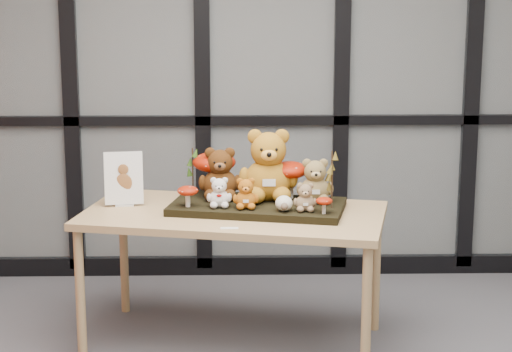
{
  "coord_description": "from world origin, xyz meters",
  "views": [
    {
      "loc": [
        -0.24,
        -3.49,
        2.02
      ],
      "look_at": [
        -0.13,
        1.25,
        0.95
      ],
      "focal_mm": 65.0,
      "sensor_mm": 36.0,
      "label": 1
    }
  ],
  "objects_px": {
    "bear_white_bow": "(219,191)",
    "mushroom_front_left": "(188,195)",
    "plush_cream_hedgehog": "(284,203)",
    "mushroom_back_left": "(214,172)",
    "bear_brown_medium": "(220,170)",
    "bear_beige_small": "(305,196)",
    "mushroom_back_right": "(289,178)",
    "bear_small_yellow": "(246,192)",
    "display_table": "(233,224)",
    "bear_pooh_yellow": "(268,161)",
    "sign_holder": "(124,181)",
    "bear_tan_back": "(315,178)",
    "mushroom_front_right": "(324,205)",
    "diorama_tray": "(257,207)"
  },
  "relations": [
    {
      "from": "plush_cream_hedgehog",
      "to": "mushroom_front_left",
      "type": "bearing_deg",
      "value": -178.8
    },
    {
      "from": "display_table",
      "to": "bear_pooh_yellow",
      "type": "relative_size",
      "value": 4.06
    },
    {
      "from": "bear_small_yellow",
      "to": "display_table",
      "type": "bearing_deg",
      "value": 145.05
    },
    {
      "from": "bear_tan_back",
      "to": "bear_beige_small",
      "type": "distance_m",
      "value": 0.2
    },
    {
      "from": "diorama_tray",
      "to": "plush_cream_hedgehog",
      "type": "distance_m",
      "value": 0.22
    },
    {
      "from": "plush_cream_hedgehog",
      "to": "bear_beige_small",
      "type": "bearing_deg",
      "value": 13.94
    },
    {
      "from": "plush_cream_hedgehog",
      "to": "sign_holder",
      "type": "distance_m",
      "value": 0.91
    },
    {
      "from": "display_table",
      "to": "diorama_tray",
      "type": "xyz_separation_m",
      "value": [
        0.13,
        0.03,
        0.09
      ]
    },
    {
      "from": "bear_white_bow",
      "to": "mushroom_front_left",
      "type": "xyz_separation_m",
      "value": [
        -0.17,
        0.01,
        -0.03
      ]
    },
    {
      "from": "bear_beige_small",
      "to": "plush_cream_hedgehog",
      "type": "xyz_separation_m",
      "value": [
        -0.11,
        -0.0,
        -0.04
      ]
    },
    {
      "from": "bear_tan_back",
      "to": "bear_pooh_yellow",
      "type": "bearing_deg",
      "value": 176.11
    },
    {
      "from": "mushroom_back_right",
      "to": "mushroom_front_right",
      "type": "relative_size",
      "value": 2.35
    },
    {
      "from": "bear_tan_back",
      "to": "plush_cream_hedgehog",
      "type": "height_order",
      "value": "bear_tan_back"
    },
    {
      "from": "bear_brown_medium",
      "to": "mushroom_front_right",
      "type": "xyz_separation_m",
      "value": [
        0.54,
        -0.34,
        -0.11
      ]
    },
    {
      "from": "bear_tan_back",
      "to": "mushroom_back_right",
      "type": "xyz_separation_m",
      "value": [
        -0.13,
        0.09,
        -0.02
      ]
    },
    {
      "from": "bear_beige_small",
      "to": "mushroom_back_right",
      "type": "relative_size",
      "value": 0.72
    },
    {
      "from": "mushroom_back_left",
      "to": "sign_holder",
      "type": "relative_size",
      "value": 0.89
    },
    {
      "from": "mushroom_back_left",
      "to": "mushroom_back_right",
      "type": "height_order",
      "value": "mushroom_back_left"
    },
    {
      "from": "plush_cream_hedgehog",
      "to": "sign_holder",
      "type": "bearing_deg",
      "value": 174.11
    },
    {
      "from": "bear_brown_medium",
      "to": "diorama_tray",
      "type": "bearing_deg",
      "value": -17.94
    },
    {
      "from": "bear_small_yellow",
      "to": "mushroom_front_left",
      "type": "relative_size",
      "value": 1.45
    },
    {
      "from": "bear_brown_medium",
      "to": "sign_holder",
      "type": "distance_m",
      "value": 0.53
    },
    {
      "from": "display_table",
      "to": "bear_pooh_yellow",
      "type": "distance_m",
      "value": 0.39
    },
    {
      "from": "diorama_tray",
      "to": "plush_cream_hedgehog",
      "type": "xyz_separation_m",
      "value": [
        0.13,
        -0.17,
        0.06
      ]
    },
    {
      "from": "diorama_tray",
      "to": "bear_white_bow",
      "type": "xyz_separation_m",
      "value": [
        -0.2,
        -0.07,
        0.11
      ]
    },
    {
      "from": "mushroom_back_left",
      "to": "bear_brown_medium",
      "type": "bearing_deg",
      "value": -65.96
    },
    {
      "from": "bear_brown_medium",
      "to": "plush_cream_hedgehog",
      "type": "distance_m",
      "value": 0.45
    },
    {
      "from": "bear_small_yellow",
      "to": "mushroom_back_left",
      "type": "distance_m",
      "value": 0.34
    },
    {
      "from": "bear_tan_back",
      "to": "mushroom_front_left",
      "type": "relative_size",
      "value": 2.12
    },
    {
      "from": "plush_cream_hedgehog",
      "to": "mushroom_front_left",
      "type": "xyz_separation_m",
      "value": [
        -0.5,
        0.1,
        0.02
      ]
    },
    {
      "from": "mushroom_back_right",
      "to": "bear_pooh_yellow",
      "type": "bearing_deg",
      "value": -170.95
    },
    {
      "from": "bear_brown_medium",
      "to": "bear_white_bow",
      "type": "xyz_separation_m",
      "value": [
        -0.0,
        -0.19,
        -0.07
      ]
    },
    {
      "from": "bear_brown_medium",
      "to": "mushroom_back_left",
      "type": "bearing_deg",
      "value": 126.39
    },
    {
      "from": "bear_pooh_yellow",
      "to": "mushroom_back_right",
      "type": "relative_size",
      "value": 1.89
    },
    {
      "from": "plush_cream_hedgehog",
      "to": "bear_tan_back",
      "type": "bearing_deg",
      "value": 58.85
    },
    {
      "from": "diorama_tray",
      "to": "bear_tan_back",
      "type": "xyz_separation_m",
      "value": [
        0.31,
        0.02,
        0.15
      ]
    },
    {
      "from": "diorama_tray",
      "to": "mushroom_front_left",
      "type": "xyz_separation_m",
      "value": [
        -0.37,
        -0.07,
        0.08
      ]
    },
    {
      "from": "bear_tan_back",
      "to": "plush_cream_hedgehog",
      "type": "relative_size",
      "value": 2.91
    },
    {
      "from": "bear_brown_medium",
      "to": "bear_small_yellow",
      "type": "relative_size",
      "value": 1.74
    },
    {
      "from": "mushroom_front_right",
      "to": "mushroom_front_left",
      "type": "bearing_deg",
      "value": 167.46
    },
    {
      "from": "mushroom_back_right",
      "to": "mushroom_front_left",
      "type": "bearing_deg",
      "value": -162.06
    },
    {
      "from": "bear_pooh_yellow",
      "to": "bear_small_yellow",
      "type": "height_order",
      "value": "bear_pooh_yellow"
    },
    {
      "from": "bear_white_bow",
      "to": "sign_holder",
      "type": "relative_size",
      "value": 0.59
    },
    {
      "from": "bear_tan_back",
      "to": "diorama_tray",
      "type": "bearing_deg",
      "value": -164.14
    },
    {
      "from": "bear_white_bow",
      "to": "sign_holder",
      "type": "distance_m",
      "value": 0.56
    },
    {
      "from": "sign_holder",
      "to": "mushroom_front_right",
      "type": "bearing_deg",
      "value": -25.07
    },
    {
      "from": "bear_pooh_yellow",
      "to": "sign_holder",
      "type": "height_order",
      "value": "bear_pooh_yellow"
    },
    {
      "from": "diorama_tray",
      "to": "bear_brown_medium",
      "type": "height_order",
      "value": "bear_brown_medium"
    },
    {
      "from": "bear_beige_small",
      "to": "mushroom_back_left",
      "type": "bearing_deg",
      "value": 155.7
    },
    {
      "from": "bear_white_bow",
      "to": "bear_pooh_yellow",
      "type": "bearing_deg",
      "value": 44.18
    }
  ]
}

